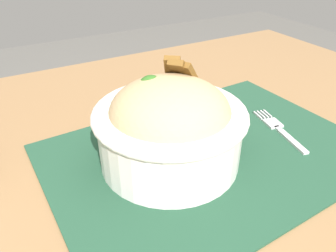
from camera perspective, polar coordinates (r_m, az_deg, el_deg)
The scene contains 4 objects.
table at distance 0.51m, azimuth 6.38°, elevation -10.70°, with size 1.02×0.82×0.71m.
placemat at distance 0.45m, azimuth 7.13°, elevation -4.59°, with size 0.42×0.30×0.00m, color #1E422D.
bowl at distance 0.41m, azimuth -0.01°, elevation 0.58°, with size 0.21×0.21×0.13m.
fork at distance 0.52m, azimuth 18.49°, elevation -0.37°, with size 0.04×0.12×0.00m.
Camera 1 is at (-0.23, -0.30, 0.98)m, focal length 35.20 mm.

